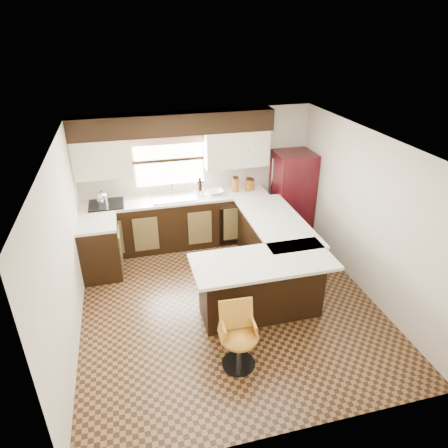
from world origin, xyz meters
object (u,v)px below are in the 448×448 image
object	(u,v)px
bar_chair	(239,338)
peninsula_long	(272,248)
peninsula_return	(261,287)
refrigerator	(292,194)

from	to	relation	value
bar_chair	peninsula_long	bearing A→B (deg)	61.93
peninsula_long	peninsula_return	world-z (taller)	same
peninsula_long	refrigerator	distance (m)	1.51
peninsula_long	peninsula_return	size ratio (longest dim) A/B	1.18
refrigerator	bar_chair	bearing A→B (deg)	-122.30
peninsula_long	bar_chair	distance (m)	2.13
bar_chair	refrigerator	bearing A→B (deg)	60.41
peninsula_long	bar_chair	world-z (taller)	peninsula_long
peninsula_long	peninsula_return	bearing A→B (deg)	-118.30
refrigerator	bar_chair	distance (m)	3.62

